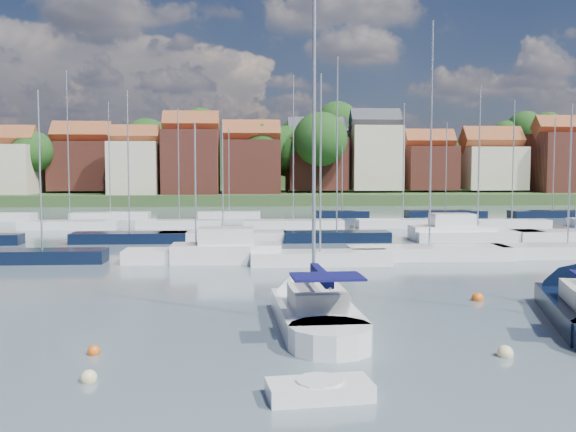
{
  "coord_description": "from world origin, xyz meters",
  "views": [
    {
      "loc": [
        -4.02,
        -21.28,
        6.0
      ],
      "look_at": [
        -1.7,
        14.0,
        3.42
      ],
      "focal_mm": 40.0,
      "sensor_mm": 36.0,
      "label": 1
    }
  ],
  "objects": [
    {
      "name": "ground",
      "position": [
        0.0,
        40.0,
        0.0
      ],
      "size": [
        260.0,
        260.0,
        0.0
      ],
      "primitive_type": "plane",
      "color": "#495763",
      "rests_on": "ground"
    },
    {
      "name": "sailboat_centre",
      "position": [
        -1.44,
        4.06,
        0.36
      ],
      "size": [
        3.29,
        10.86,
        14.65
      ],
      "rotation": [
        0.0,
        0.0,
        1.61
      ],
      "color": "white",
      "rests_on": "ground"
    },
    {
      "name": "tender",
      "position": [
        -2.12,
        -4.96,
        0.23
      ],
      "size": [
        2.86,
        1.57,
        0.59
      ],
      "rotation": [
        0.0,
        0.0,
        0.11
      ],
      "color": "white",
      "rests_on": "ground"
    },
    {
      "name": "buoy_b",
      "position": [
        -8.5,
        -3.19,
        0.0
      ],
      "size": [
        0.48,
        0.48,
        0.48
      ],
      "primitive_type": "sphere",
      "color": "beige",
      "rests_on": "ground"
    },
    {
      "name": "buoy_c",
      "position": [
        -8.98,
        -0.49,
        0.0
      ],
      "size": [
        0.42,
        0.42,
        0.42
      ],
      "primitive_type": "sphere",
      "color": "#D85914",
      "rests_on": "ground"
    },
    {
      "name": "buoy_d",
      "position": [
        4.27,
        -1.57,
        0.0
      ],
      "size": [
        0.53,
        0.53,
        0.53
      ],
      "primitive_type": "sphere",
      "color": "beige",
      "rests_on": "ground"
    },
    {
      "name": "buoy_e",
      "position": [
        6.55,
        7.06,
        0.0
      ],
      "size": [
        0.55,
        0.55,
        0.55
      ],
      "primitive_type": "sphere",
      "color": "#D85914",
      "rests_on": "ground"
    },
    {
      "name": "marina_field",
      "position": [
        1.91,
        35.15,
        0.43
      ],
      "size": [
        79.62,
        41.41,
        15.93
      ],
      "color": "white",
      "rests_on": "ground"
    },
    {
      "name": "far_shore_town",
      "position": [
        2.23,
        132.67,
        4.61
      ],
      "size": [
        212.46,
        90.0,
        22.27
      ],
      "color": "#344924",
      "rests_on": "ground"
    }
  ]
}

